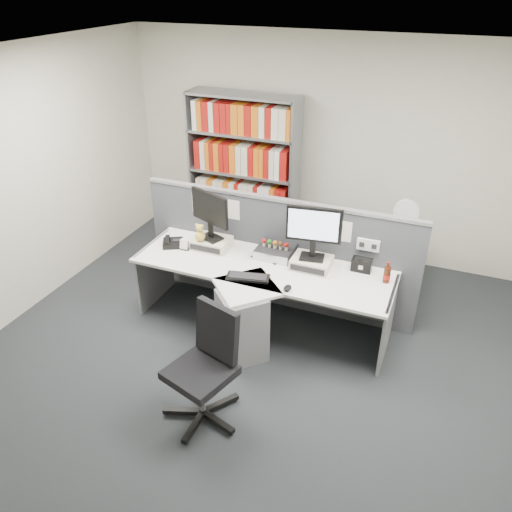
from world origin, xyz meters
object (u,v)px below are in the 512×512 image
at_px(mouse, 288,288).
at_px(desk_fan, 406,214).
at_px(desk, 254,299).
at_px(desk_phone, 172,243).
at_px(monitor_right, 314,229).
at_px(speaker, 362,265).
at_px(monitor_left, 210,212).
at_px(cola_bottle, 387,275).
at_px(office_chair, 207,363).
at_px(desktop_pc, 275,251).
at_px(keyboard, 248,277).
at_px(filing_cabinet, 398,265).
at_px(shelving_unit, 244,175).
at_px(desk_calendar, 185,245).

xyz_separation_m(mouse, desk_fan, (0.83, 1.49, 0.25)).
relative_size(desk, desk_phone, 9.57).
xyz_separation_m(monitor_right, speaker, (0.47, 0.12, -0.36)).
bearing_deg(monitor_right, desk_phone, -175.03).
xyz_separation_m(monitor_left, cola_bottle, (1.83, -0.00, -0.33)).
height_order(desk_fan, office_chair, desk_fan).
bearing_deg(desktop_pc, keyboard, -100.20).
distance_m(monitor_left, desk_fan, 2.11).
relative_size(keyboard, desk_fan, 0.94).
height_order(monitor_right, speaker, monitor_right).
height_order(speaker, office_chair, office_chair).
height_order(monitor_left, desktop_pc, monitor_left).
xyz_separation_m(desk, filing_cabinet, (1.20, 1.40, -0.11)).
bearing_deg(monitor_left, shelving_unit, 100.01).
distance_m(desk, desktop_pc, 0.56).
distance_m(desk, monitor_left, 1.01).
distance_m(mouse, desk_phone, 1.45).
bearing_deg(monitor_right, mouse, -100.17).
relative_size(keyboard, desk_phone, 1.59).
relative_size(desk, filing_cabinet, 3.71).
relative_size(monitor_right, desk_fan, 1.18).
bearing_deg(desk_fan, desk_phone, -152.91).
bearing_deg(filing_cabinet, desktop_pc, -140.83).
xyz_separation_m(mouse, shelving_unit, (-1.27, 1.94, 0.24)).
distance_m(shelving_unit, office_chair, 3.10).
distance_m(desktop_pc, desk_fan, 1.50).
bearing_deg(desk_phone, cola_bottle, 3.26).
height_order(monitor_left, filing_cabinet, monitor_left).
relative_size(desk_calendar, desk_fan, 0.25).
distance_m(mouse, filing_cabinet, 1.75).
relative_size(monitor_right, desk_phone, 1.99).
bearing_deg(monitor_right, cola_bottle, -0.27).
height_order(monitor_left, cola_bottle, monitor_left).
distance_m(cola_bottle, desk_fan, 1.04).
xyz_separation_m(desk, cola_bottle, (1.19, 0.38, 0.35)).
xyz_separation_m(cola_bottle, filing_cabinet, (0.01, 1.02, -0.45)).
distance_m(monitor_right, mouse, 0.63).
xyz_separation_m(keyboard, office_chair, (0.07, -1.02, -0.20)).
bearing_deg(office_chair, monitor_left, 114.76).
bearing_deg(mouse, office_chair, -109.33).
bearing_deg(filing_cabinet, monitor_right, -126.15).
relative_size(desk_fan, office_chair, 0.46).
xyz_separation_m(monitor_left, speaker, (1.57, 0.12, -0.34)).
bearing_deg(filing_cabinet, desk_fan, -90.00).
xyz_separation_m(keyboard, mouse, (0.41, -0.05, 0.01)).
bearing_deg(shelving_unit, speaker, -36.38).
height_order(desk_phone, cola_bottle, cola_bottle).
bearing_deg(office_chair, desk_phone, 128.91).
distance_m(monitor_right, desk_fan, 1.27).
height_order(desk_phone, desk_fan, desk_fan).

